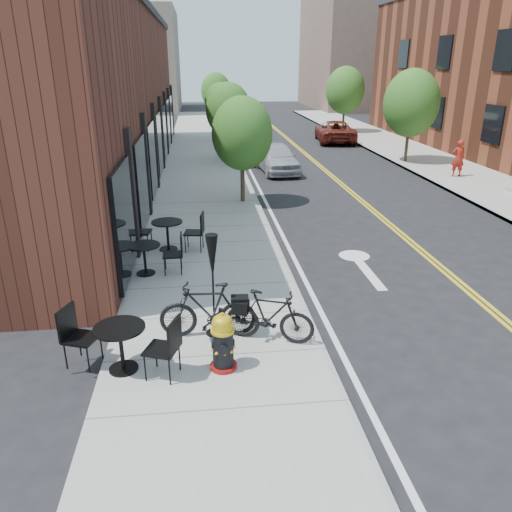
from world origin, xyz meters
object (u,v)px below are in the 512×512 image
bistro_set_c (167,231)px  parked_car_far (335,131)px  parked_car_b (254,145)px  bicycle_right (270,316)px  bistro_set_a (121,342)px  bicycle_left (208,310)px  bistro_set_b (144,255)px  fire_hydrant (223,342)px  parked_car_c (238,125)px  parked_car_a (277,158)px  patio_umbrella (212,264)px  pedestrian (458,158)px

bistro_set_c → parked_car_far: 22.13m
bistro_set_c → parked_car_b: (3.92, 13.95, 0.12)m
parked_car_b → bicycle_right: bearing=-97.2°
bistro_set_a → parked_car_b: bearing=97.7°
bicycle_left → bicycle_right: bearing=79.0°
bistro_set_b → parked_car_far: (10.46, 21.41, 0.08)m
bicycle_right → parked_car_far: 26.10m
fire_hydrant → bistro_set_b: (-1.70, 4.29, 0.00)m
bicycle_left → parked_car_far: (8.99, 24.59, 0.03)m
bistro_set_c → parked_car_c: 24.79m
parked_car_a → parked_car_far: size_ratio=0.82×
bicycle_left → bicycle_right: 1.17m
bistro_set_b → patio_umbrella: (1.59, -3.12, 0.95)m
bicycle_left → parked_car_b: size_ratio=0.39×
parked_car_b → bicycle_left: bearing=-100.7°
fire_hydrant → parked_car_c: (2.70, 30.43, 0.05)m
fire_hydrant → parked_car_c: parked_car_c is taller
parked_car_c → patio_umbrella: bearing=-97.7°
fire_hydrant → parked_car_b: parked_car_b is taller
parked_car_a → pedestrian: (7.91, -2.42, 0.24)m
bicycle_right → parked_car_a: size_ratio=0.41×
bicycle_right → patio_umbrella: size_ratio=0.83×
patio_umbrella → fire_hydrant: bearing=-84.7°
parked_car_c → fire_hydrant: bearing=-97.3°
parked_car_far → bistro_set_a: bearing=74.9°
bicycle_left → parked_car_b: bearing=174.7°
bistro_set_c → patio_umbrella: bearing=-68.0°
pedestrian → bistro_set_a: bearing=51.6°
parked_car_far → bistro_set_c: bearing=70.4°
bicycle_right → parked_car_a: parked_car_a is taller
fire_hydrant → patio_umbrella: bearing=90.5°
bistro_set_c → parked_car_b: bearing=83.1°
bicycle_left → bistro_set_b: 3.51m
bistro_set_b → parked_car_far: 23.83m
bicycle_right → parked_car_c: parked_car_c is taller
bistro_set_b → bicycle_left: bearing=-66.0°
bistro_set_a → parked_car_b: (4.40, 19.76, 0.12)m
parked_car_a → patio_umbrella: bearing=-107.0°
parked_car_c → bistro_set_c: bearing=-101.3°
bicycle_right → bistro_set_a: bistro_set_a is taller
bicycle_left → pedestrian: (11.60, 13.01, 0.27)m
pedestrian → patio_umbrella: bearing=53.1°
bicycle_left → bistro_set_c: bearing=-164.8°
bistro_set_b → patio_umbrella: 3.62m
parked_car_a → bistro_set_c: bearing=-117.8°
bistro_set_a → pedestrian: 19.13m
bistro_set_b → parked_car_b: parked_car_b is taller
bicycle_left → parked_car_b: parked_car_b is taller
bistro_set_c → parked_car_far: parked_car_far is taller
bistro_set_c → parked_car_a: size_ratio=0.49×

